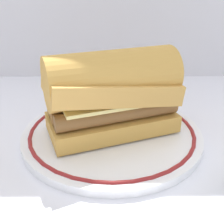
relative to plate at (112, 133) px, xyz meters
name	(u,v)px	position (x,y,z in m)	size (l,w,h in m)	color
ground_plane	(106,145)	(-0.01, -0.02, -0.01)	(1.50, 1.50, 0.00)	white
plate	(112,133)	(0.00, 0.00, 0.00)	(0.28, 0.28, 0.01)	white
sausage_sandwich	(112,92)	(0.00, 0.00, 0.07)	(0.22, 0.15, 0.13)	gold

